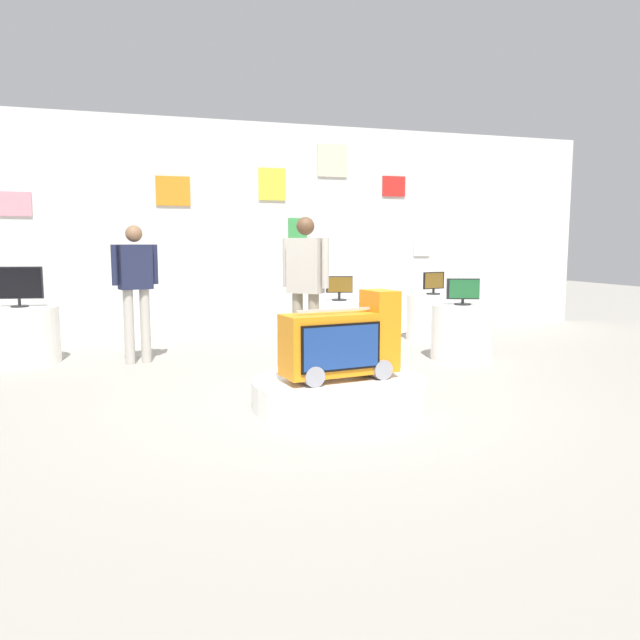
# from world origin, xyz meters

# --- Properties ---
(ground_plane) EXTENTS (30.00, 30.00, 0.00)m
(ground_plane) POSITION_xyz_m (0.00, 0.00, 0.00)
(ground_plane) COLOR #9E998E
(back_wall_display) EXTENTS (12.39, 0.13, 3.36)m
(back_wall_display) POSITION_xyz_m (-0.00, 4.45, 1.68)
(back_wall_display) COLOR silver
(back_wall_display) RESTS_ON ground
(main_display_pedestal) EXTENTS (1.60, 1.60, 0.24)m
(main_display_pedestal) POSITION_xyz_m (0.08, -0.14, 0.12)
(main_display_pedestal) COLOR white
(main_display_pedestal) RESTS_ON ground
(novelty_firetruck_tv) EXTENTS (1.10, 0.54, 0.79)m
(novelty_firetruck_tv) POSITION_xyz_m (0.10, -0.15, 0.57)
(novelty_firetruck_tv) COLOR gray
(novelty_firetruck_tv) RESTS_ON main_display_pedestal
(display_pedestal_left_rear) EXTENTS (0.77, 0.77, 0.70)m
(display_pedestal_left_rear) POSITION_xyz_m (2.29, 1.53, 0.35)
(display_pedestal_left_rear) COLOR white
(display_pedestal_left_rear) RESTS_ON ground
(tv_on_left_rear) EXTENTS (0.40, 0.21, 0.33)m
(tv_on_left_rear) POSITION_xyz_m (2.29, 1.52, 0.87)
(tv_on_left_rear) COLOR black
(tv_on_left_rear) RESTS_ON display_pedestal_left_rear
(display_pedestal_center_rear) EXTENTS (0.73, 0.73, 0.70)m
(display_pedestal_center_rear) POSITION_xyz_m (0.99, 2.55, 0.35)
(display_pedestal_center_rear) COLOR white
(display_pedestal_center_rear) RESTS_ON ground
(tv_on_center_rear) EXTENTS (0.36, 0.20, 0.33)m
(tv_on_center_rear) POSITION_xyz_m (0.99, 2.54, 0.87)
(tv_on_center_rear) COLOR black
(tv_on_center_rear) RESTS_ON display_pedestal_center_rear
(display_pedestal_right_rear) EXTENTS (0.89, 0.89, 0.70)m
(display_pedestal_right_rear) POSITION_xyz_m (-3.02, 2.90, 0.35)
(display_pedestal_right_rear) COLOR white
(display_pedestal_right_rear) RESTS_ON ground
(tv_on_right_rear) EXTENTS (0.57, 0.20, 0.49)m
(tv_on_right_rear) POSITION_xyz_m (-3.02, 2.90, 0.97)
(tv_on_right_rear) COLOR black
(tv_on_right_rear) RESTS_ON display_pedestal_right_rear
(display_pedestal_far_right) EXTENTS (0.80, 0.80, 0.70)m
(display_pedestal_far_right) POSITION_xyz_m (2.70, 3.08, 0.35)
(display_pedestal_far_right) COLOR white
(display_pedestal_far_right) RESTS_ON ground
(tv_on_far_right) EXTENTS (0.40, 0.21, 0.34)m
(tv_on_far_right) POSITION_xyz_m (2.70, 3.08, 0.87)
(tv_on_far_right) COLOR black
(tv_on_far_right) RESTS_ON display_pedestal_far_right
(shopper_browsing_near_truck) EXTENTS (0.54, 0.30, 1.68)m
(shopper_browsing_near_truck) POSITION_xyz_m (-1.65, 2.46, 0.99)
(shopper_browsing_near_truck) COLOR #B2ADA3
(shopper_browsing_near_truck) RESTS_ON ground
(shopper_browsing_rear) EXTENTS (0.44, 0.40, 1.76)m
(shopper_browsing_rear) POSITION_xyz_m (0.15, 1.24, 1.03)
(shopper_browsing_rear) COLOR gray
(shopper_browsing_rear) RESTS_ON ground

